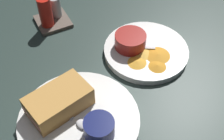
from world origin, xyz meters
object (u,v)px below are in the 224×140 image
at_px(ramekin_dark_sauce, 99,128).
at_px(sandwich_half_near, 59,101).
at_px(plate_sandwich_main, 79,120).
at_px(spoon_by_dark_ramekin, 78,122).
at_px(condiment_caddy, 50,14).
at_px(spoon_by_gravy_ramekin, 128,47).
at_px(ramekin_light_gravy, 130,40).
at_px(plate_chips_companion, 146,51).

bearing_deg(ramekin_dark_sauce, sandwich_half_near, 116.24).
xyz_separation_m(plate_sandwich_main, spoon_by_dark_ramekin, (-0.01, -0.01, 0.01)).
height_order(spoon_by_dark_ramekin, condiment_caddy, condiment_caddy).
distance_m(spoon_by_gravy_ramekin, condiment_caddy, 0.24).
xyz_separation_m(plate_sandwich_main, spoon_by_gravy_ramekin, (0.19, 0.14, 0.01)).
relative_size(ramekin_light_gravy, condiment_caddy, 0.83).
bearing_deg(spoon_by_dark_ramekin, ramekin_dark_sauce, -58.30).
bearing_deg(plate_chips_companion, condiment_caddy, 128.31).
relative_size(sandwich_half_near, ramekin_light_gravy, 1.83).
bearing_deg(spoon_by_gravy_ramekin, condiment_caddy, 124.23).
distance_m(spoon_by_dark_ramekin, ramekin_light_gravy, 0.26).
xyz_separation_m(spoon_by_dark_ramekin, plate_chips_companion, (0.24, 0.12, -0.01)).
bearing_deg(condiment_caddy, spoon_by_gravy_ramekin, -55.77).
bearing_deg(ramekin_dark_sauce, plate_chips_companion, 38.19).
bearing_deg(spoon_by_dark_ramekin, ramekin_light_gravy, 36.02).
bearing_deg(plate_chips_companion, spoon_by_gravy_ramekin, 149.83).
height_order(plate_chips_companion, spoon_by_gravy_ramekin, spoon_by_gravy_ramekin).
bearing_deg(plate_sandwich_main, sandwich_half_near, 121.12).
height_order(plate_sandwich_main, ramekin_light_gravy, ramekin_light_gravy).
bearing_deg(sandwich_half_near, spoon_by_dark_ramekin, -68.85).
xyz_separation_m(plate_sandwich_main, sandwich_half_near, (-0.03, 0.04, 0.03)).
bearing_deg(spoon_by_dark_ramekin, plate_chips_companion, 27.26).
relative_size(plate_chips_companion, spoon_by_gravy_ramekin, 2.32).
bearing_deg(spoon_by_gravy_ramekin, plate_sandwich_main, -144.64).
height_order(plate_chips_companion, ramekin_light_gravy, ramekin_light_gravy).
xyz_separation_m(ramekin_dark_sauce, spoon_by_gravy_ramekin, (0.17, 0.19, -0.02)).
bearing_deg(condiment_caddy, plate_sandwich_main, -99.61).
xyz_separation_m(plate_sandwich_main, condiment_caddy, (0.06, 0.34, 0.03)).
bearing_deg(spoon_by_gravy_ramekin, plate_chips_companion, -30.17).
bearing_deg(plate_chips_companion, plate_sandwich_main, -154.09).
distance_m(spoon_by_dark_ramekin, plate_chips_companion, 0.27).
xyz_separation_m(ramekin_light_gravy, spoon_by_gravy_ramekin, (-0.01, -0.00, -0.02)).
relative_size(sandwich_half_near, condiment_caddy, 1.53).
bearing_deg(spoon_by_dark_ramekin, plate_sandwich_main, 61.24).
bearing_deg(spoon_by_dark_ramekin, sandwich_half_near, 111.15).
distance_m(sandwich_half_near, condiment_caddy, 0.31).
xyz_separation_m(plate_sandwich_main, ramekin_light_gravy, (0.20, 0.14, 0.03)).
bearing_deg(spoon_by_gravy_ramekin, ramekin_dark_sauce, -132.02).
bearing_deg(plate_sandwich_main, spoon_by_dark_ramekin, -118.76).
relative_size(plate_sandwich_main, spoon_by_gravy_ramekin, 2.75).
bearing_deg(sandwich_half_near, plate_chips_companion, 15.53).
bearing_deg(ramekin_dark_sauce, spoon_by_dark_ramekin, 121.70).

